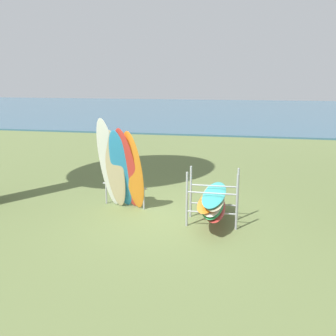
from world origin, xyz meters
TOP-DOWN VIEW (x-y plane):
  - ground_plane at (0.00, 0.00)m, footprint 80.00×80.00m
  - lake_water at (0.00, 31.38)m, footprint 80.00×36.00m
  - leaning_board_pile at (-1.26, 0.41)m, footprint 1.32×0.85m
  - board_storage_rack at (1.09, -0.08)m, footprint 1.15×2.13m

SIDE VIEW (x-z plane):
  - ground_plane at x=0.00m, z-range 0.00..0.00m
  - lake_water at x=0.00m, z-range 0.00..0.10m
  - board_storage_rack at x=1.09m, z-range -0.07..1.18m
  - leaning_board_pile at x=-1.26m, z-range -0.11..2.23m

